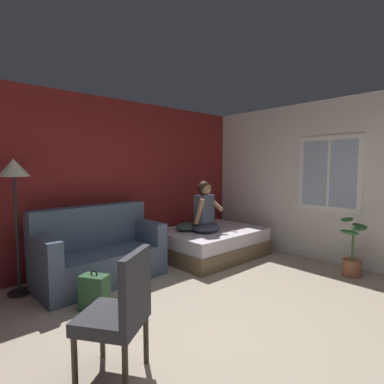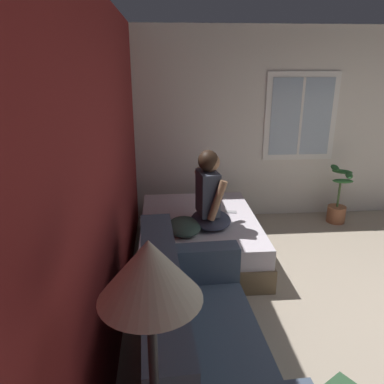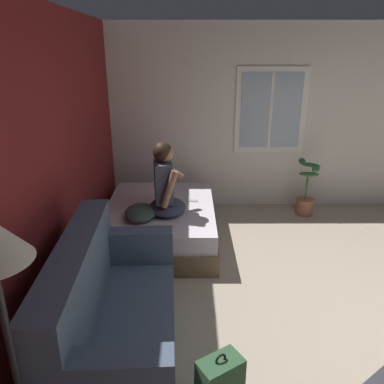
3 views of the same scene
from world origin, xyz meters
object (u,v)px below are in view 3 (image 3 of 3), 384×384
Objects in this scene: couch at (112,318)px; throw_pillow at (140,212)px; backpack at (219,384)px; cell_phone at (192,201)px; person_seated at (165,185)px; potted_plant at (306,195)px; bed at (161,223)px.

throw_pillow is at bearing -0.82° from couch.
cell_phone is (2.59, 0.17, 0.29)m from backpack.
potted_plant is at bearing -62.48° from person_seated.
couch reaches higher than backpack.
person_seated is 1.03× the size of potted_plant.
backpack is at bearing -166.69° from bed.
person_seated reaches higher than backpack.
backpack is at bearing -117.99° from couch.
throw_pillow is at bearing 139.44° from cell_phone.
backpack is (-2.44, -0.58, -0.04)m from bed.
bed reaches higher than backpack.
couch is 12.08× the size of cell_phone.
person_seated is 0.43m from throw_pillow.
backpack is at bearing -167.55° from person_seated.
potted_plant reaches higher than throw_pillow.
potted_plant is at bearing -39.39° from couch.
cell_phone is at bearing -16.07° from couch.
throw_pillow is at bearing 151.98° from bed.
throw_pillow is 2.60m from potted_plant.
person_seated is 0.61m from cell_phone.
couch is 2.05× the size of potted_plant.
bed is at bearing 111.13° from potted_plant.
couch is at bearing 140.61° from potted_plant.
backpack is (-2.20, -0.49, -0.64)m from person_seated.
backpack is 2.24m from throw_pillow.
potted_plant is (0.81, -2.10, 0.07)m from bed.
person_seated reaches higher than bed.
couch is (-2.02, 0.22, 0.16)m from bed.
person_seated is at bearing -158.98° from bed.
person_seated is 1.82× the size of throw_pillow.
throw_pillow is 3.33× the size of cell_phone.
couch is at bearing 62.01° from backpack.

